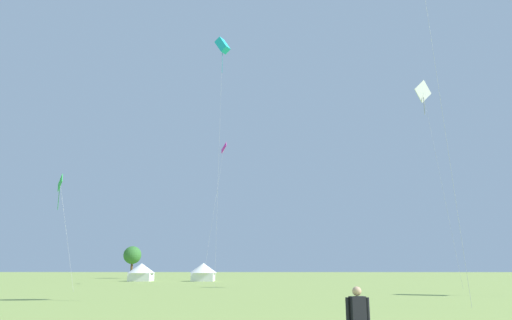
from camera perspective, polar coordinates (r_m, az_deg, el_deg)
The scene contains 7 objects.
kite_magenta_diamond at distance 61.92m, azimuth -4.01°, elevation 1.12°, with size 2.61×2.89×18.51m.
kite_cyan_box at distance 60.85m, azimuth -4.13°, elevation 13.76°, with size 2.13×1.80×30.68m.
kite_white_diamond at distance 54.41m, azimuth 19.82°, elevation 7.65°, with size 3.16×1.41×22.18m.
kite_green_diamond at distance 48.70m, azimuth -22.87°, elevation -2.86°, with size 3.00×1.50×11.01m.
festival_tent_left at distance 77.23m, azimuth -13.88°, elevation -13.10°, with size 4.22×4.22×2.75m.
festival_tent_center at distance 75.35m, azimuth -6.48°, elevation -13.38°, with size 4.28×4.28×2.78m.
tree_distant_left at distance 96.67m, azimuth -14.92°, elevation -11.22°, with size 3.46×3.46×6.19m.
Camera 1 is at (0.76, -5.63, 2.19)m, focal length 32.63 mm.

